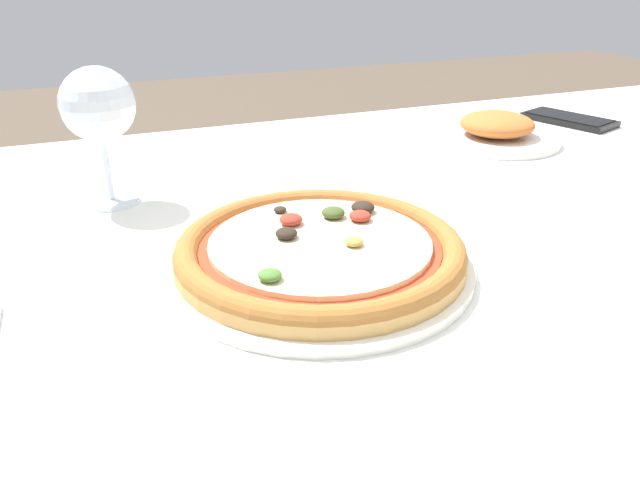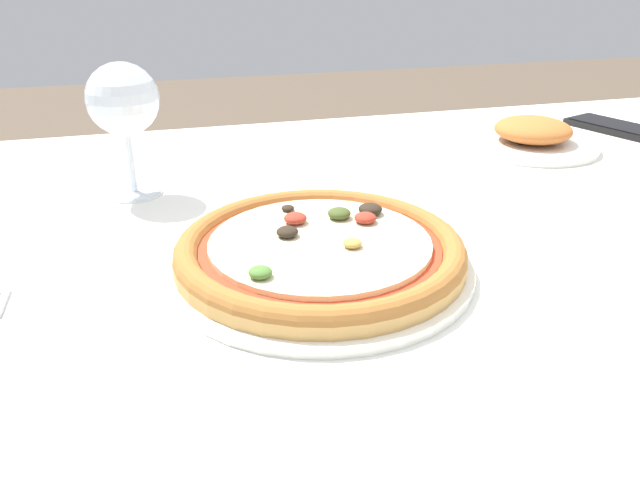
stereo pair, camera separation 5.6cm
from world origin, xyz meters
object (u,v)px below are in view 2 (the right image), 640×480
(dining_table, at_px, (501,300))
(side_plate, at_px, (532,137))
(pizza_plate, at_px, (320,253))
(wine_glass_far_left, at_px, (123,102))
(cell_phone, at_px, (615,127))

(dining_table, distance_m, side_plate, 0.34)
(pizza_plate, distance_m, wine_glass_far_left, 0.31)
(cell_phone, xyz_separation_m, side_plate, (-0.19, -0.05, 0.01))
(cell_phone, relative_size, side_plate, 0.84)
(dining_table, distance_m, cell_phone, 0.49)
(wine_glass_far_left, bearing_deg, side_plate, 4.49)
(dining_table, bearing_deg, pizza_plate, -172.79)
(cell_phone, distance_m, side_plate, 0.19)
(pizza_plate, xyz_separation_m, side_plate, (0.40, 0.29, -0.00))
(pizza_plate, bearing_deg, dining_table, 7.21)
(cell_phone, bearing_deg, wine_glass_far_left, -172.76)
(wine_glass_far_left, xyz_separation_m, side_plate, (0.56, 0.04, -0.09))
(pizza_plate, height_order, wine_glass_far_left, wine_glass_far_left)
(side_plate, bearing_deg, wine_glass_far_left, -175.51)
(pizza_plate, height_order, cell_phone, pizza_plate)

